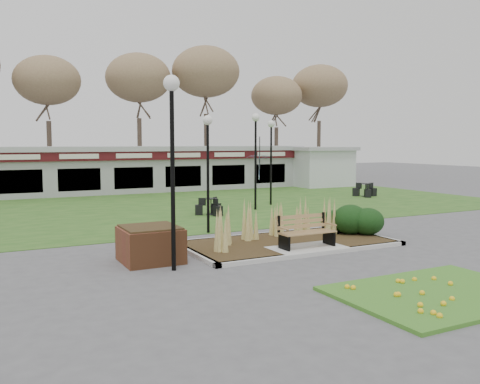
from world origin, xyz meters
name	(u,v)px	position (x,y,z in m)	size (l,w,h in m)	color
ground	(310,252)	(0.00, 0.00, 0.00)	(100.00, 100.00, 0.00)	#515154
lawn	(170,206)	(0.00, 12.00, 0.01)	(34.00, 16.00, 0.02)	#26551B
flower_bed	(439,292)	(0.00, -4.60, 0.07)	(4.20, 3.00, 0.16)	#317621
planting_bed	(319,229)	(1.27, 1.35, 0.37)	(6.75, 3.40, 1.27)	#302613
park_bench	(305,231)	(0.00, 0.25, 0.59)	(1.70, 0.66, 0.93)	#9F7A48
brick_planter	(150,244)	(-4.40, 1.00, 0.48)	(1.50, 1.50, 0.95)	brown
food_pavilion	(128,169)	(0.00, 19.96, 1.48)	(24.60, 3.40, 2.90)	#9A9A9D
service_hut	(321,166)	(13.50, 18.00, 1.45)	(4.40, 3.40, 2.83)	silver
tree_backdrop	(98,74)	(0.00, 28.00, 8.36)	(47.24, 5.24, 10.36)	#47382B
lamp_post_near_left	(172,129)	(-4.17, -0.15, 3.45)	(0.39, 0.39, 4.74)	black
lamp_post_near_right	(208,148)	(-1.34, 4.19, 2.96)	(0.34, 0.34, 4.06)	black
lamp_post_mid_right	(271,143)	(4.66, 10.07, 3.09)	(0.35, 0.35, 4.24)	black
lamp_post_far_right	(256,140)	(3.07, 8.80, 3.26)	(0.37, 0.37, 4.47)	black
bistro_set_c	(211,209)	(0.53, 8.17, 0.26)	(1.33, 1.26, 0.72)	black
bistro_set_d	(365,192)	(11.56, 10.94, 0.27)	(1.26, 1.44, 0.76)	black
patio_umbrella	(260,167)	(8.30, 17.69, 1.54)	(2.28, 2.31, 2.43)	black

